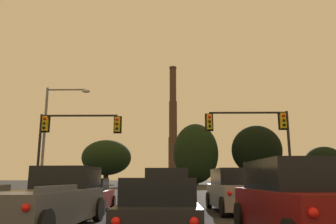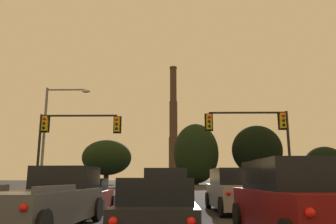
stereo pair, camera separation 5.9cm
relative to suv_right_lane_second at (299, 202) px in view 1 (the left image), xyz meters
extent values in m
cube|color=maroon|center=(0.00, -0.03, -0.21)|extent=(2.06, 4.85, 0.95)
cube|color=black|center=(0.00, 0.09, 0.61)|extent=(1.86, 2.85, 0.70)
cylinder|color=black|center=(-0.99, 1.87, -0.52)|extent=(0.24, 0.77, 0.76)
cylinder|color=black|center=(0.88, 1.92, -0.52)|extent=(0.24, 0.77, 0.76)
sphere|color=red|center=(-0.71, -2.47, 0.00)|extent=(0.17, 0.17, 0.17)
cube|color=maroon|center=(-6.64, 7.23, -0.37)|extent=(1.90, 4.08, 0.72)
cube|color=black|center=(-6.62, 6.83, 0.26)|extent=(1.65, 1.97, 0.55)
cylinder|color=black|center=(-7.56, 8.81, -0.60)|extent=(0.25, 0.61, 0.60)
cylinder|color=black|center=(-5.88, 8.89, -0.60)|extent=(0.25, 0.61, 0.60)
cylinder|color=black|center=(-7.41, 5.56, -0.60)|extent=(0.25, 0.61, 0.60)
cylinder|color=black|center=(-5.73, 5.64, -0.60)|extent=(0.25, 0.61, 0.60)
sphere|color=red|center=(-7.23, 5.18, -0.21)|extent=(0.17, 0.17, 0.17)
sphere|color=red|center=(-5.87, 5.24, -0.21)|extent=(0.17, 0.17, 0.17)
cube|color=gray|center=(-0.13, 6.92, -0.21)|extent=(2.07, 4.86, 0.95)
cube|color=black|center=(-0.13, 7.04, 0.61)|extent=(1.87, 2.85, 0.70)
cylinder|color=black|center=(-1.13, 8.81, -0.52)|extent=(0.24, 0.77, 0.76)
cylinder|color=black|center=(0.75, 8.87, -0.52)|extent=(0.24, 0.77, 0.76)
cylinder|color=black|center=(-1.01, 4.96, -0.52)|extent=(0.24, 0.77, 0.76)
cylinder|color=black|center=(0.87, 5.02, -0.52)|extent=(0.24, 0.77, 0.76)
sphere|color=red|center=(-0.83, 4.47, 0.00)|extent=(0.17, 0.17, 0.17)
sphere|color=red|center=(0.73, 4.52, 0.00)|extent=(0.17, 0.17, 0.17)
cube|color=#4C4F54|center=(-6.52, 1.59, -0.24)|extent=(2.21, 5.48, 0.88)
cube|color=black|center=(-6.45, 3.34, 0.56)|extent=(1.91, 1.87, 0.72)
cube|color=#4C4F54|center=(-5.64, 0.17, 0.28)|extent=(0.20, 2.43, 0.16)
cylinder|color=black|center=(-7.41, 3.83, -0.50)|extent=(0.25, 0.81, 0.80)
cylinder|color=black|center=(-5.45, 3.75, -0.50)|extent=(0.25, 0.81, 0.80)
sphere|color=red|center=(-5.81, -1.16, -0.04)|extent=(0.17, 0.17, 0.17)
cube|color=black|center=(-3.20, 0.13, -0.37)|extent=(1.75, 4.01, 0.72)
cube|color=black|center=(-3.20, -0.27, 0.26)|extent=(1.57, 1.91, 0.55)
cylinder|color=black|center=(-4.03, 1.76, -0.60)|extent=(0.22, 0.60, 0.60)
cylinder|color=black|center=(-2.35, 1.75, -0.60)|extent=(0.22, 0.60, 0.60)
sphere|color=red|center=(-3.90, -1.89, -0.21)|extent=(0.17, 0.17, 0.17)
sphere|color=red|center=(-2.54, -1.90, -0.21)|extent=(0.17, 0.17, 0.17)
cube|color=navy|center=(-3.15, 7.09, -0.21)|extent=(1.96, 4.82, 0.95)
cube|color=black|center=(-3.15, 7.21, 0.61)|extent=(1.81, 2.82, 0.70)
cylinder|color=black|center=(-4.07, 9.03, -0.52)|extent=(0.23, 0.76, 0.76)
cylinder|color=black|center=(-2.19, 9.01, -0.52)|extent=(0.23, 0.76, 0.76)
cylinder|color=black|center=(-4.11, 5.18, -0.52)|extent=(0.23, 0.76, 0.76)
cylinder|color=black|center=(-2.23, 5.16, -0.52)|extent=(0.23, 0.76, 0.76)
sphere|color=red|center=(-3.95, 4.68, 0.00)|extent=(0.17, 0.17, 0.17)
sphere|color=red|center=(-2.39, 4.67, 0.00)|extent=(0.17, 0.17, 0.17)
cylinder|color=black|center=(5.00, 14.47, 2.10)|extent=(0.18, 0.18, 6.00)
cylinder|color=black|center=(5.00, 14.47, -0.85)|extent=(0.40, 0.40, 0.10)
cube|color=yellow|center=(4.71, 14.47, 4.44)|extent=(0.34, 0.34, 1.04)
cube|color=black|center=(4.71, 14.65, 4.44)|extent=(0.58, 0.03, 1.25)
sphere|color=red|center=(4.71, 14.28, 4.76)|extent=(0.22, 0.22, 0.22)
sphere|color=#352604|center=(4.71, 14.28, 4.44)|extent=(0.22, 0.22, 0.22)
sphere|color=black|center=(4.71, 14.28, 4.11)|extent=(0.22, 0.22, 0.22)
cylinder|color=black|center=(2.32, 14.47, 5.01)|extent=(5.36, 0.14, 0.14)
sphere|color=black|center=(5.00, 14.47, 5.01)|extent=(0.18, 0.18, 0.18)
cube|color=yellow|center=(-0.36, 14.47, 4.37)|extent=(0.34, 0.34, 1.04)
cube|color=black|center=(-0.36, 14.65, 4.37)|extent=(0.58, 0.03, 1.25)
sphere|color=red|center=(-0.36, 14.28, 4.69)|extent=(0.22, 0.22, 0.22)
sphere|color=#352604|center=(-0.36, 14.28, 4.37)|extent=(0.22, 0.22, 0.22)
sphere|color=black|center=(-0.36, 14.28, 4.04)|extent=(0.22, 0.22, 0.22)
cylinder|color=black|center=(-12.28, 15.04, 2.07)|extent=(0.18, 0.18, 5.94)
cylinder|color=black|center=(-12.28, 15.04, -0.85)|extent=(0.40, 0.40, 0.10)
cube|color=yellow|center=(-11.99, 15.04, 4.37)|extent=(0.34, 0.34, 1.04)
cube|color=black|center=(-11.99, 15.22, 4.37)|extent=(0.58, 0.03, 1.25)
sphere|color=red|center=(-11.99, 14.85, 4.69)|extent=(0.22, 0.22, 0.22)
sphere|color=#352604|center=(-11.99, 14.85, 4.37)|extent=(0.22, 0.22, 0.22)
sphere|color=black|center=(-11.99, 14.85, 4.05)|extent=(0.22, 0.22, 0.22)
cylinder|color=black|center=(-9.56, 15.04, 4.94)|extent=(5.45, 0.14, 0.14)
sphere|color=black|center=(-12.28, 15.04, 4.94)|extent=(0.18, 0.18, 0.18)
cube|color=yellow|center=(-6.83, 15.04, 4.30)|extent=(0.34, 0.34, 1.04)
cube|color=black|center=(-6.83, 15.22, 4.30)|extent=(0.58, 0.03, 1.25)
sphere|color=red|center=(-6.83, 14.85, 4.62)|extent=(0.22, 0.22, 0.22)
sphere|color=#352604|center=(-6.83, 14.85, 4.30)|extent=(0.22, 0.22, 0.22)
sphere|color=black|center=(-6.83, 14.85, 3.98)|extent=(0.22, 0.22, 0.22)
cylinder|color=slate|center=(-12.41, 16.06, 3.20)|extent=(0.20, 0.20, 8.20)
cylinder|color=slate|center=(-10.93, 16.06, 7.15)|extent=(2.95, 0.12, 0.12)
sphere|color=slate|center=(-12.41, 16.06, 7.15)|extent=(0.20, 0.20, 0.20)
ellipsoid|color=silver|center=(-9.45, 16.06, 7.03)|extent=(0.64, 0.36, 0.26)
cylinder|color=#3C2B22|center=(-2.70, 131.39, 0.61)|extent=(6.42, 6.42, 3.02)
cylinder|color=#473328|center=(-2.70, 131.39, 10.01)|extent=(4.01, 4.01, 15.77)
cylinder|color=#473328|center=(-2.70, 131.39, 25.78)|extent=(3.45, 3.45, 15.77)
cylinder|color=#473328|center=(-2.70, 131.39, 41.56)|extent=(2.89, 2.89, 15.77)
cylinder|color=#4E382C|center=(-2.70, 131.39, 49.09)|extent=(3.23, 3.23, 0.70)
cylinder|color=black|center=(37.36, 80.45, 0.11)|extent=(1.03, 1.03, 2.02)
ellipsoid|color=black|center=(37.36, 80.45, 4.47)|extent=(10.35, 9.31, 8.94)
cylinder|color=black|center=(2.76, 72.82, 0.15)|extent=(1.10, 1.10, 2.09)
ellipsoid|color=black|center=(2.76, 72.82, 6.64)|extent=(10.99, 9.89, 14.51)
cylinder|color=black|center=(-19.92, 76.65, 0.80)|extent=(1.26, 1.26, 3.40)
ellipsoid|color=black|center=(-19.92, 76.65, 5.86)|extent=(12.64, 11.38, 8.97)
cylinder|color=black|center=(17.27, 71.19, 0.94)|extent=(1.19, 1.19, 3.68)
ellipsoid|color=black|center=(17.27, 71.19, 7.23)|extent=(11.92, 10.73, 11.86)
camera|label=1|loc=(-2.90, -7.83, 0.52)|focal=35.00mm
camera|label=2|loc=(-2.85, -7.83, 0.52)|focal=35.00mm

